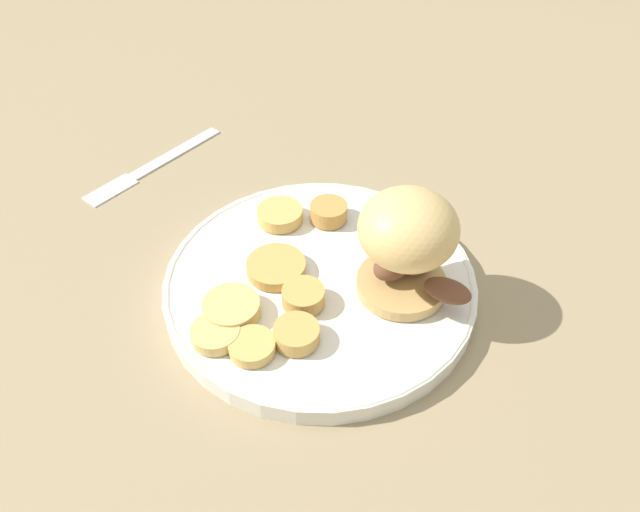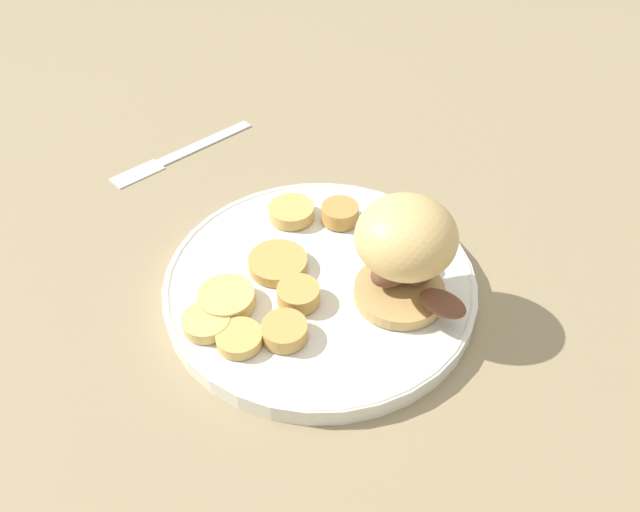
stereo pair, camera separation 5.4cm
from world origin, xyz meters
name	(u,v)px [view 1 (the left image)]	position (x,y,z in m)	size (l,w,h in m)	color
ground_plane	(320,291)	(0.00, 0.00, 0.00)	(4.00, 4.00, 0.00)	#937F5B
dinner_plate	(320,283)	(0.00, 0.00, 0.01)	(0.28, 0.28, 0.02)	white
sandwich	(408,241)	(-0.04, 0.06, 0.07)	(0.09, 0.11, 0.10)	tan
potato_round_0	(329,212)	(-0.07, -0.05, 0.03)	(0.04, 0.04, 0.02)	#BC8942
potato_round_1	(296,334)	(0.07, 0.03, 0.03)	(0.04, 0.04, 0.01)	tan
potato_round_2	(276,267)	(0.02, -0.03, 0.02)	(0.05, 0.05, 0.01)	tan
potato_round_3	(280,215)	(-0.03, -0.08, 0.03)	(0.04, 0.04, 0.01)	tan
potato_round_4	(252,346)	(0.10, 0.01, 0.02)	(0.04, 0.04, 0.01)	tan
potato_round_5	(231,308)	(0.08, -0.03, 0.03)	(0.05, 0.05, 0.01)	#DBB766
potato_round_6	(303,296)	(0.03, 0.01, 0.03)	(0.04, 0.04, 0.02)	tan
potato_round_7	(216,334)	(0.11, -0.02, 0.02)	(0.04, 0.04, 0.01)	#DBB766
fork	(154,165)	(-0.02, -0.27, 0.00)	(0.19, 0.03, 0.00)	silver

